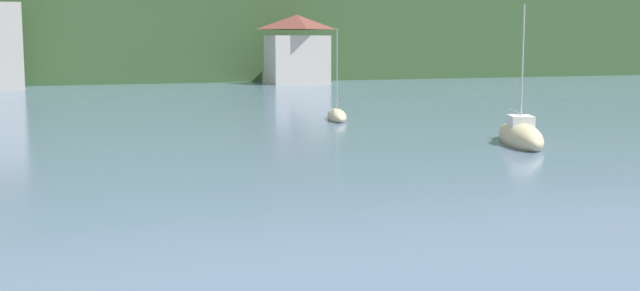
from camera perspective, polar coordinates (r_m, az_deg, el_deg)
name	(u,v)px	position (r m, az deg, el deg)	size (l,w,h in m)	color
shore_building_eastcentral	(297,50)	(94.84, -1.65, 6.79)	(7.11, 5.09, 8.07)	beige
sailboat_far_3	(520,136)	(40.30, 14.07, 0.64)	(3.87, 6.49, 7.18)	#CCBC8E
sailboat_far_7	(337,116)	(51.20, 1.21, 2.09)	(2.24, 4.53, 6.06)	#CCBC8E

